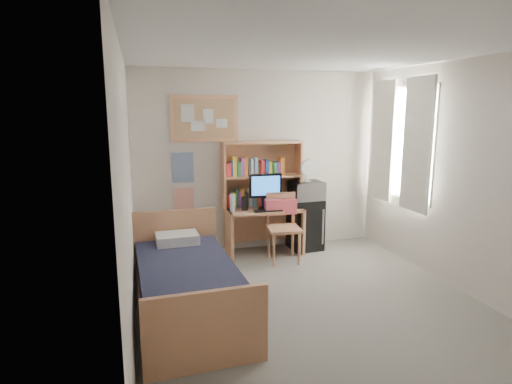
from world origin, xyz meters
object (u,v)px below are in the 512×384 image
object	(u,v)px
monitor	(265,192)
speaker_right	(286,202)
bulletin_board	(205,119)
speaker_left	(245,204)
desk	(264,231)
desk_fan	(307,172)
desk_chair	(284,228)
mini_fridge	(305,224)
bed	(188,290)
microwave	(306,191)

from	to	relation	value
monitor	speaker_right	distance (m)	0.34
monitor	speaker_right	bearing A→B (deg)	0.00
bulletin_board	speaker_right	size ratio (longest dim) A/B	5.98
speaker_left	speaker_right	size ratio (longest dim) A/B	1.19
desk	desk_fan	world-z (taller)	desk_fan
desk_chair	speaker_right	size ratio (longest dim) A/B	5.94
bulletin_board	monitor	bearing A→B (deg)	-23.81
desk_chair	speaker_left	distance (m)	0.65
desk_chair	monitor	size ratio (longest dim) A/B	1.89
mini_fridge	speaker_left	size ratio (longest dim) A/B	4.02
bed	desk_chair	bearing A→B (deg)	38.30
mini_fridge	desk_fan	distance (m)	0.79
desk	desk_fan	xyz separation A→B (m)	(0.65, 0.02, 0.83)
bed	microwave	world-z (taller)	microwave
bulletin_board	desk	size ratio (longest dim) A/B	0.88
speaker_left	desk_fan	size ratio (longest dim) A/B	0.64
bed	monitor	xyz separation A→B (m)	(1.28, 1.57, 0.65)
speaker_left	desk_fan	world-z (taller)	desk_fan
desk_fan	monitor	bearing A→B (deg)	-176.17
mini_fridge	monitor	world-z (taller)	monitor
desk	microwave	size ratio (longest dim) A/B	2.36
microwave	desk_fan	distance (m)	0.28
bulletin_board	microwave	bearing A→B (deg)	-10.48
bed	desk_fan	world-z (taller)	desk_fan
desk	monitor	distance (m)	0.58
desk_chair	mini_fridge	size ratio (longest dim) A/B	1.24
mini_fridge	speaker_left	xyz separation A→B (m)	(-0.95, -0.09, 0.38)
monitor	bulletin_board	bearing A→B (deg)	157.51
bulletin_board	speaker_left	xyz separation A→B (m)	(0.48, -0.34, -1.16)
desk_chair	bed	distance (m)	1.90
speaker_right	microwave	distance (m)	0.38
speaker_right	desk_chair	bearing A→B (deg)	-111.51
bulletin_board	desk_chair	xyz separation A→B (m)	(0.94, -0.68, -1.45)
speaker_left	desk_fan	bearing A→B (deg)	5.73
bulletin_board	desk_fan	world-z (taller)	bulletin_board
desk	monitor	size ratio (longest dim) A/B	2.16
desk	bed	bearing A→B (deg)	-126.87
bulletin_board	mini_fridge	distance (m)	2.12
desk_chair	bulletin_board	bearing A→B (deg)	149.43
desk	microwave	world-z (taller)	microwave
speaker_right	desk_fan	size ratio (longest dim) A/B	0.54
monitor	desk	bearing A→B (deg)	90.00
speaker_left	speaker_right	bearing A→B (deg)	0.00
desk	bed	size ratio (longest dim) A/B	0.55
mini_fridge	monitor	size ratio (longest dim) A/B	1.52
desk_fan	bulletin_board	bearing A→B (deg)	166.31
desk_chair	desk	bearing A→B (deg)	117.06
monitor	speaker_left	xyz separation A→B (m)	(-0.30, 0.01, -0.15)
desk_chair	desk_fan	bearing A→B (deg)	46.25
speaker_left	bulletin_board	bearing A→B (deg)	146.22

